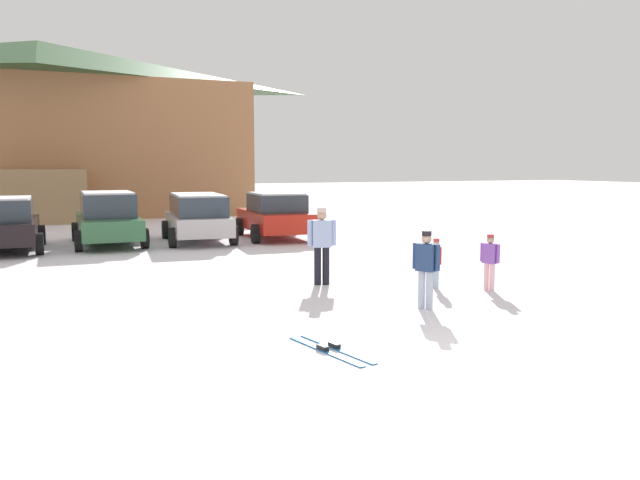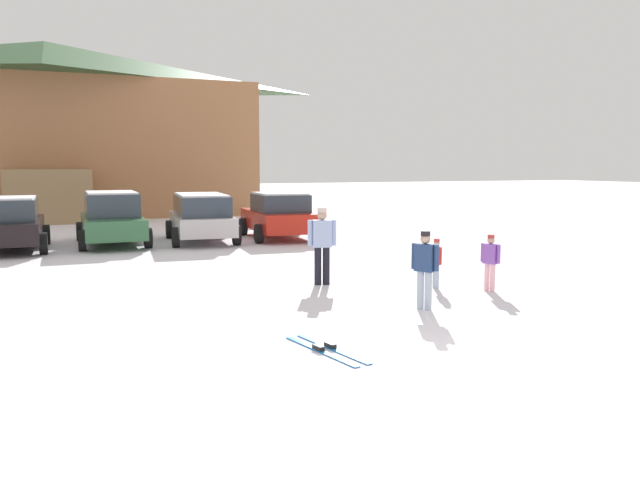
# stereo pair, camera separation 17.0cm
# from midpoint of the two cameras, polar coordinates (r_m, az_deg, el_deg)

# --- Properties ---
(ground) EXTENTS (160.00, 160.00, 0.00)m
(ground) POSITION_cam_midpoint_polar(r_m,az_deg,el_deg) (8.49, 13.65, -10.90)
(ground) COLOR white
(ski_lodge) EXTENTS (20.75, 11.17, 8.85)m
(ski_lodge) POSITION_cam_midpoint_polar(r_m,az_deg,el_deg) (35.45, -23.46, 9.35)
(ski_lodge) COLOR #A16B43
(ski_lodge) RESTS_ON ground
(parked_black_sedan) EXTENTS (2.22, 4.17, 1.63)m
(parked_black_sedan) POSITION_cam_midpoint_polar(r_m,az_deg,el_deg) (20.91, -26.34, 1.35)
(parked_black_sedan) COLOR black
(parked_black_sedan) RESTS_ON ground
(parked_green_coupe) EXTENTS (2.20, 4.70, 1.73)m
(parked_green_coupe) POSITION_cam_midpoint_polar(r_m,az_deg,el_deg) (21.31, -18.28, 1.91)
(parked_green_coupe) COLOR #32673F
(parked_green_coupe) RESTS_ON ground
(parked_silver_wagon) EXTENTS (2.45, 4.35, 1.62)m
(parked_silver_wagon) POSITION_cam_midpoint_polar(r_m,az_deg,el_deg) (21.34, -10.58, 2.19)
(parked_silver_wagon) COLOR beige
(parked_silver_wagon) RESTS_ON ground
(parked_red_sedan) EXTENTS (2.50, 4.28, 1.62)m
(parked_red_sedan) POSITION_cam_midpoint_polar(r_m,az_deg,el_deg) (22.05, -3.55, 2.29)
(parked_red_sedan) COLOR red
(parked_red_sedan) RESTS_ON ground
(skier_child_in_red_jacket) EXTENTS (0.21, 0.38, 1.05)m
(skier_child_in_red_jacket) POSITION_cam_midpoint_polar(r_m,az_deg,el_deg) (13.22, 10.95, -1.85)
(skier_child_in_red_jacket) COLOR #A4BACA
(skier_child_in_red_jacket) RESTS_ON ground
(skier_adult_in_blue_parka) EXTENTS (0.60, 0.34, 1.67)m
(skier_adult_in_blue_parka) POSITION_cam_midpoint_polar(r_m,az_deg,el_deg) (13.35, 0.55, -0.12)
(skier_adult_in_blue_parka) COLOR black
(skier_adult_in_blue_parka) RESTS_ON ground
(skier_teen_in_navy_coat) EXTENTS (0.35, 0.46, 1.41)m
(skier_teen_in_navy_coat) POSITION_cam_midpoint_polar(r_m,az_deg,el_deg) (11.22, 10.00, -2.31)
(skier_teen_in_navy_coat) COLOR #A6B2C2
(skier_teen_in_navy_coat) RESTS_ON ground
(skier_child_in_purple_jacket) EXTENTS (0.26, 0.41, 1.16)m
(skier_child_in_purple_jacket) POSITION_cam_midpoint_polar(r_m,az_deg,el_deg) (13.17, 15.66, -1.72)
(skier_child_in_purple_jacket) COLOR beige
(skier_child_in_purple_jacket) RESTS_ON ground
(pair_of_skis) EXTENTS (0.61, 1.70, 0.08)m
(pair_of_skis) POSITION_cam_midpoint_polar(r_m,az_deg,el_deg) (8.79, 1.10, -9.94)
(pair_of_skis) COLOR #1C6BB7
(pair_of_skis) RESTS_ON ground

